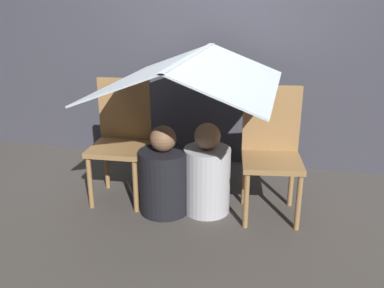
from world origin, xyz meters
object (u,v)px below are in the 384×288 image
Objects in this scene: chair_right at (271,148)px; person_second at (207,176)px; chair_left at (121,136)px; person_front at (164,177)px.

person_second is (-0.43, -0.10, -0.21)m from chair_right.
person_second is at bearing -12.47° from chair_left.
person_second reaches higher than person_front.
chair_left is 1.10m from chair_right.
person_second is at bearing 13.98° from person_front.
chair_left is 1.40× the size of person_front.
chair_left is 1.00× the size of chair_right.
chair_left is at bearing 170.89° from chair_right.
person_second is (0.29, 0.07, 0.01)m from person_front.
chair_left reaches higher than person_front.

